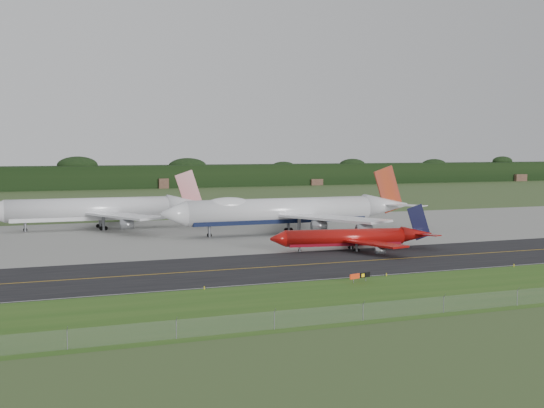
{
  "coord_description": "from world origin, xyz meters",
  "views": [
    {
      "loc": [
        -63.75,
        -130.07,
        21.6
      ],
      "look_at": [
        -1.76,
        22.0,
        9.35
      ],
      "focal_mm": 50.0,
      "sensor_mm": 36.0,
      "label": 1
    }
  ],
  "objects_px": {
    "jet_ba_747": "(288,211)",
    "jet_red_737": "(353,238)",
    "jet_star_tail": "(101,210)",
    "taxiway_sign": "(360,276)"
  },
  "relations": [
    {
      "from": "jet_ba_747",
      "to": "jet_red_737",
      "type": "xyz_separation_m",
      "value": [
        0.51,
        -33.28,
        -3.11
      ]
    },
    {
      "from": "jet_red_737",
      "to": "jet_star_tail",
      "type": "xyz_separation_m",
      "value": [
        -42.37,
        62.11,
        2.51
      ]
    },
    {
      "from": "jet_ba_747",
      "to": "jet_star_tail",
      "type": "xyz_separation_m",
      "value": [
        -41.86,
        28.83,
        -0.59
      ]
    },
    {
      "from": "jet_ba_747",
      "to": "jet_red_737",
      "type": "height_order",
      "value": "jet_ba_747"
    },
    {
      "from": "jet_red_737",
      "to": "taxiway_sign",
      "type": "bearing_deg",
      "value": -116.72
    },
    {
      "from": "jet_star_tail",
      "to": "taxiway_sign",
      "type": "height_order",
      "value": "jet_star_tail"
    },
    {
      "from": "taxiway_sign",
      "to": "jet_star_tail",
      "type": "bearing_deg",
      "value": 104.72
    },
    {
      "from": "jet_star_tail",
      "to": "taxiway_sign",
      "type": "bearing_deg",
      "value": -75.28
    },
    {
      "from": "jet_red_737",
      "to": "taxiway_sign",
      "type": "xyz_separation_m",
      "value": [
        -17.12,
        -34.01,
        -1.63
      ]
    },
    {
      "from": "jet_ba_747",
      "to": "taxiway_sign",
      "type": "bearing_deg",
      "value": -103.86
    }
  ]
}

